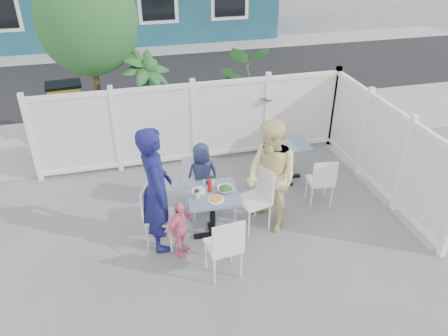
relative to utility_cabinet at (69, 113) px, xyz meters
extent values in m
plane|color=slate|center=(2.29, -4.00, -0.60)|extent=(80.00, 80.00, 0.00)
cube|color=gray|center=(2.29, -0.20, -0.59)|extent=(24.00, 2.60, 0.01)
cube|color=black|center=(2.29, 3.50, -0.59)|extent=(24.00, 5.00, 0.01)
cube|color=gray|center=(2.29, 6.60, -0.59)|extent=(24.00, 1.60, 0.01)
cube|color=black|center=(-0.71, 7.02, 1.00)|extent=(1.20, 0.04, 1.40)
cube|color=white|center=(2.39, -1.60, 0.22)|extent=(5.80, 0.04, 1.40)
cube|color=white|center=(2.39, -1.60, 0.96)|extent=(5.86, 0.08, 0.08)
cube|color=white|center=(2.39, -1.60, -0.54)|extent=(5.86, 0.08, 0.12)
cube|color=white|center=(5.29, -3.40, 0.22)|extent=(0.04, 3.60, 1.40)
cube|color=white|center=(5.29, -3.40, 0.96)|extent=(0.08, 3.66, 0.08)
cube|color=white|center=(5.29, -3.40, -0.54)|extent=(0.08, 3.66, 0.12)
cylinder|color=#382316|center=(0.69, -0.70, 0.60)|extent=(0.12, 0.12, 2.40)
ellipsoid|color=#1A5129|center=(0.69, -0.70, 2.00)|extent=(1.80, 1.62, 1.98)
cube|color=gold|center=(0.00, 0.00, 0.00)|extent=(0.68, 0.52, 1.19)
imported|color=#1A5129|center=(1.60, -0.90, 0.43)|extent=(1.60, 1.60, 2.05)
imported|color=#1A5129|center=(3.79, -1.00, 0.30)|extent=(2.09, 2.01, 1.80)
cube|color=#3E5473|center=(2.21, -3.96, 0.17)|extent=(0.79, 0.79, 0.04)
cylinder|color=black|center=(2.21, -3.96, -0.22)|extent=(0.08, 0.08, 0.72)
cube|color=black|center=(2.21, -3.96, -0.58)|extent=(0.59, 0.12, 0.04)
cube|color=black|center=(2.21, -3.96, -0.58)|extent=(0.12, 0.59, 0.04)
cube|color=#3E5473|center=(3.89, -2.67, 0.12)|extent=(0.72, 0.72, 0.04)
cylinder|color=black|center=(3.89, -2.67, -0.24)|extent=(0.08, 0.08, 0.68)
cube|color=black|center=(3.89, -2.67, -0.58)|extent=(0.55, 0.10, 0.04)
cube|color=black|center=(3.89, -2.67, -0.58)|extent=(0.10, 0.55, 0.04)
cube|color=white|center=(1.46, -3.91, -0.13)|extent=(0.56, 0.57, 0.04)
cube|color=white|center=(1.28, -3.83, 0.13)|extent=(0.21, 0.41, 0.47)
cylinder|color=white|center=(1.69, -3.81, -0.36)|extent=(0.02, 0.02, 0.47)
cylinder|color=white|center=(1.54, -4.15, -0.36)|extent=(0.02, 0.02, 0.47)
cylinder|color=white|center=(1.37, -3.67, -0.36)|extent=(0.02, 0.02, 0.47)
cylinder|color=white|center=(1.22, -4.01, -0.36)|extent=(0.02, 0.02, 0.47)
cube|color=white|center=(2.85, -3.89, -0.11)|extent=(0.54, 0.56, 0.04)
cube|color=white|center=(3.05, -3.83, 0.17)|extent=(0.15, 0.45, 0.49)
cylinder|color=white|center=(2.72, -4.13, -0.35)|extent=(0.03, 0.03, 0.49)
cylinder|color=white|center=(2.62, -3.75, -0.35)|extent=(0.03, 0.03, 0.49)
cylinder|color=white|center=(3.08, -4.03, -0.35)|extent=(0.03, 0.03, 0.49)
cylinder|color=white|center=(2.98, -3.65, -0.35)|extent=(0.03, 0.03, 0.49)
cube|color=white|center=(2.16, -3.27, -0.13)|extent=(0.50, 0.49, 0.04)
cube|color=white|center=(2.13, -3.08, 0.12)|extent=(0.43, 0.11, 0.46)
cylinder|color=white|center=(2.38, -3.41, -0.37)|extent=(0.02, 0.02, 0.46)
cylinder|color=white|center=(2.02, -3.48, -0.37)|extent=(0.02, 0.02, 0.46)
cylinder|color=white|center=(2.31, -3.07, -0.37)|extent=(0.02, 0.02, 0.46)
cylinder|color=white|center=(1.95, -3.14, -0.37)|extent=(0.02, 0.02, 0.46)
cube|color=white|center=(2.17, -4.75, -0.13)|extent=(0.48, 0.46, 0.04)
cube|color=white|center=(2.19, -4.95, 0.13)|extent=(0.44, 0.08, 0.47)
cylinder|color=white|center=(1.96, -4.60, -0.36)|extent=(0.03, 0.03, 0.47)
cylinder|color=white|center=(2.34, -4.56, -0.36)|extent=(0.03, 0.03, 0.47)
cylinder|color=white|center=(2.00, -4.95, -0.36)|extent=(0.03, 0.03, 0.47)
cylinder|color=white|center=(2.37, -4.91, -0.36)|extent=(0.03, 0.03, 0.47)
cube|color=white|center=(4.13, -3.53, -0.17)|extent=(0.44, 0.43, 0.04)
cube|color=white|center=(4.11, -3.71, 0.06)|extent=(0.40, 0.08, 0.42)
cylinder|color=white|center=(3.99, -3.35, -0.39)|extent=(0.02, 0.02, 0.42)
cylinder|color=white|center=(4.32, -3.40, -0.39)|extent=(0.02, 0.02, 0.42)
cylinder|color=white|center=(3.94, -3.67, -0.39)|extent=(0.02, 0.02, 0.42)
cylinder|color=white|center=(4.28, -3.71, -0.39)|extent=(0.02, 0.02, 0.42)
imported|color=#151752|center=(1.41, -3.93, 0.35)|extent=(0.48, 0.71, 1.90)
imported|color=#F8DA4A|center=(3.12, -3.90, 0.29)|extent=(0.92, 1.03, 1.77)
imported|color=navy|center=(2.23, -3.09, -0.03)|extent=(0.58, 0.41, 1.12)
imported|color=pink|center=(1.68, -4.23, -0.16)|extent=(0.54, 0.48, 0.88)
cylinder|color=white|center=(2.21, -4.15, 0.20)|extent=(0.24, 0.24, 0.02)
cylinder|color=white|center=(2.03, -3.87, 0.20)|extent=(0.22, 0.22, 0.01)
imported|color=white|center=(2.40, -3.96, 0.22)|extent=(0.23, 0.23, 0.06)
cylinder|color=beige|center=(1.97, -4.03, 0.24)|extent=(0.08, 0.08, 0.11)
cylinder|color=beige|center=(2.25, -3.74, 0.25)|extent=(0.08, 0.08, 0.12)
cylinder|color=#B40B15|center=(2.18, -3.91, 0.28)|extent=(0.06, 0.06, 0.18)
cylinder|color=white|center=(2.14, -3.70, 0.22)|extent=(0.03, 0.03, 0.07)
cylinder|color=black|center=(2.18, -3.72, 0.22)|extent=(0.03, 0.03, 0.07)
camera|label=1|loc=(1.08, -9.06, 3.69)|focal=35.00mm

